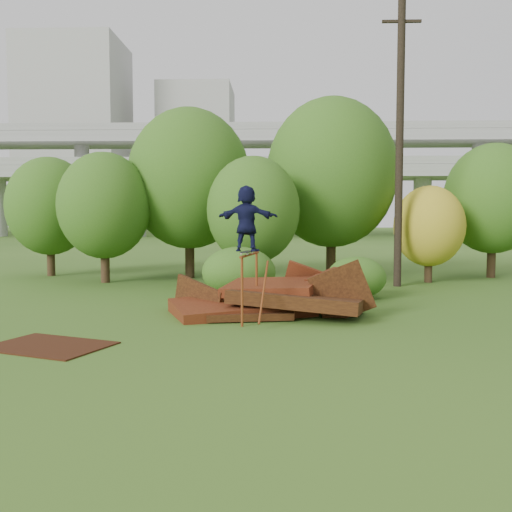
{
  "coord_description": "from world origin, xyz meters",
  "views": [
    {
      "loc": [
        -0.31,
        -12.16,
        2.59
      ],
      "look_at": [
        -0.8,
        2.0,
        1.6
      ],
      "focal_mm": 40.0,
      "sensor_mm": 36.0,
      "label": 1
    }
  ],
  "objects_px": {
    "skater": "(247,218)",
    "flat_plate": "(49,346)",
    "scrap_pile": "(269,301)",
    "utility_pole": "(400,142)"
  },
  "relations": [
    {
      "from": "skater",
      "to": "flat_plate",
      "type": "relative_size",
      "value": 0.7
    },
    {
      "from": "scrap_pile",
      "to": "flat_plate",
      "type": "bearing_deg",
      "value": -138.28
    },
    {
      "from": "skater",
      "to": "utility_pole",
      "type": "height_order",
      "value": "utility_pole"
    },
    {
      "from": "scrap_pile",
      "to": "utility_pole",
      "type": "xyz_separation_m",
      "value": [
        4.67,
        6.24,
        4.9
      ]
    },
    {
      "from": "skater",
      "to": "utility_pole",
      "type": "relative_size",
      "value": 0.15
    },
    {
      "from": "flat_plate",
      "to": "utility_pole",
      "type": "distance_m",
      "value": 14.53
    },
    {
      "from": "scrap_pile",
      "to": "utility_pole",
      "type": "height_order",
      "value": "utility_pole"
    },
    {
      "from": "skater",
      "to": "scrap_pile",
      "type": "bearing_deg",
      "value": -103.92
    },
    {
      "from": "scrap_pile",
      "to": "skater",
      "type": "distance_m",
      "value": 2.53
    },
    {
      "from": "skater",
      "to": "flat_plate",
      "type": "distance_m",
      "value": 5.3
    }
  ]
}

